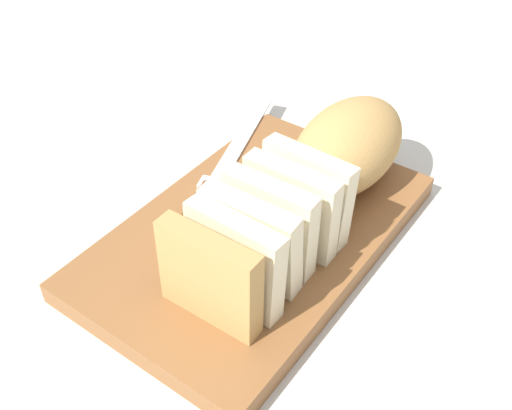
% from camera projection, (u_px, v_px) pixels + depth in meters
% --- Properties ---
extents(ground_plane, '(3.00, 3.00, 0.00)m').
position_uv_depth(ground_plane, '(256.00, 243.00, 0.66)').
color(ground_plane, beige).
extents(cutting_board, '(0.39, 0.25, 0.02)m').
position_uv_depth(cutting_board, '(256.00, 235.00, 0.65)').
color(cutting_board, brown).
rests_on(cutting_board, ground_plane).
extents(bread_loaf, '(0.34, 0.11, 0.09)m').
position_uv_depth(bread_loaf, '(315.00, 179.00, 0.63)').
color(bread_loaf, tan).
rests_on(bread_loaf, cutting_board).
extents(bread_knife, '(0.27, 0.10, 0.02)m').
position_uv_depth(bread_knife, '(215.00, 179.00, 0.70)').
color(bread_knife, silver).
rests_on(bread_knife, cutting_board).
extents(crumb_near_knife, '(0.01, 0.01, 0.01)m').
position_uv_depth(crumb_near_knife, '(324.00, 229.00, 0.64)').
color(crumb_near_knife, '#996633').
rests_on(crumb_near_knife, cutting_board).
extents(crumb_near_loaf, '(0.01, 0.01, 0.01)m').
position_uv_depth(crumb_near_loaf, '(212.00, 236.00, 0.63)').
color(crumb_near_loaf, '#996633').
rests_on(crumb_near_loaf, cutting_board).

